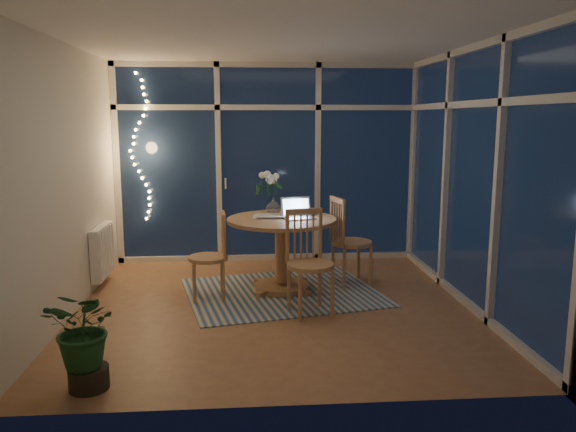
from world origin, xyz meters
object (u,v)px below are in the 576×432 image
object	(u,v)px
chair_left	(208,256)
chair_front	(310,263)
flower_vase	(273,204)
laptop	(299,208)
chair_right	(352,240)
dining_table	(282,254)
potted_plant	(86,338)

from	to	relation	value
chair_left	chair_front	size ratio (longest dim) A/B	0.91
flower_vase	laptop	bearing A→B (deg)	-53.98
chair_right	laptop	xyz separation A→B (m)	(-0.63, -0.20, 0.42)
dining_table	laptop	size ratio (longest dim) A/B	3.59
chair_right	flower_vase	xyz separation A→B (m)	(-0.89, 0.15, 0.40)
dining_table	chair_left	distance (m)	0.83
chair_left	laptop	xyz separation A→B (m)	(0.98, 0.21, 0.47)
flower_vase	chair_left	bearing A→B (deg)	-141.97
dining_table	laptop	xyz separation A→B (m)	(0.18, -0.05, 0.53)
laptop	flower_vase	distance (m)	0.44
chair_front	chair_left	bearing A→B (deg)	137.70
chair_front	flower_vase	xyz separation A→B (m)	(-0.30, 1.11, 0.40)
chair_left	flower_vase	bearing A→B (deg)	123.19
chair_right	potted_plant	distance (m)	3.32
dining_table	potted_plant	xyz separation A→B (m)	(-1.51, -2.20, -0.03)
chair_left	laptop	world-z (taller)	laptop
chair_left	laptop	distance (m)	1.10
laptop	potted_plant	size ratio (longest dim) A/B	0.44
chair_front	potted_plant	bearing A→B (deg)	-155.07
chair_right	chair_front	size ratio (longest dim) A/B	1.00
chair_right	chair_front	bearing A→B (deg)	134.75
chair_front	potted_plant	size ratio (longest dim) A/B	1.36
chair_left	potted_plant	size ratio (longest dim) A/B	1.24
dining_table	chair_front	bearing A→B (deg)	-74.25
chair_left	potted_plant	world-z (taller)	chair_left
chair_left	flower_vase	distance (m)	1.02
chair_front	laptop	distance (m)	0.86
dining_table	flower_vase	bearing A→B (deg)	103.37
chair_left	potted_plant	bearing A→B (deg)	-25.11
chair_front	flower_vase	size ratio (longest dim) A/B	4.92
dining_table	laptop	bearing A→B (deg)	-13.76
chair_right	flower_vase	world-z (taller)	chair_right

